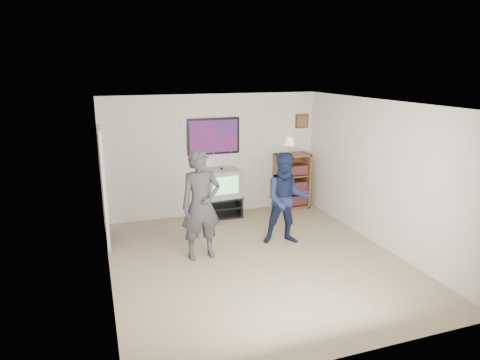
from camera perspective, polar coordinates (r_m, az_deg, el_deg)
room_shell at (r=6.86m, az=1.32°, el=-0.09°), size 4.51×5.00×2.51m
media_stand at (r=8.89m, az=-2.62°, el=-3.54°), size 0.89×0.52×0.43m
crt_television at (r=8.76m, az=-2.44°, el=-0.38°), size 0.72×0.62×0.57m
bookshelf at (r=9.40m, az=6.89°, el=-0.15°), size 0.73×0.42×1.21m
table_lamp at (r=9.22m, az=6.60°, el=4.58°), size 0.23×0.23×0.37m
person_tall at (r=6.83m, az=-5.23°, el=-3.34°), size 0.67×0.46×1.79m
person_short at (r=7.44m, az=6.20°, el=-2.53°), size 0.92×0.79×1.62m
controller_left at (r=6.97m, az=-5.42°, el=0.17°), size 0.05×0.13×0.04m
controller_right at (r=7.55m, az=5.76°, el=-0.48°), size 0.06×0.14×0.04m
poster at (r=8.77m, az=-3.55°, el=5.84°), size 1.10×0.03×0.75m
air_vent at (r=8.60m, az=-7.15°, el=7.60°), size 0.28×0.02×0.14m
small_picture at (r=9.47m, az=8.26°, el=7.79°), size 0.30×0.03×0.30m
doorway at (r=7.73m, az=-17.81°, el=-1.01°), size 0.03×0.85×2.00m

